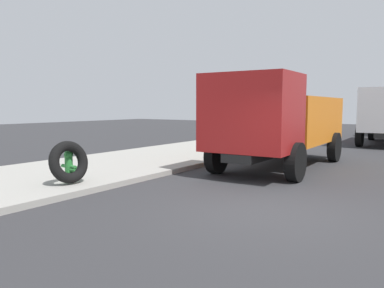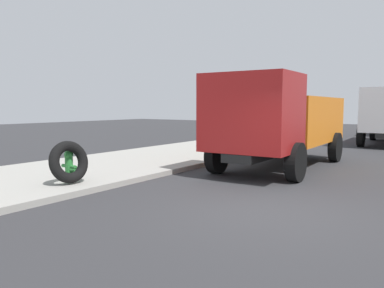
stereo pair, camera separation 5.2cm
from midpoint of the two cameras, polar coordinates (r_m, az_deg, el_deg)
ground_plane at (r=7.87m, az=10.78°, el=-9.77°), size 80.00×80.00×0.00m
sidewalk_curb at (r=11.97m, az=-19.08°, el=-4.28°), size 36.00×5.00×0.15m
fire_hydrant at (r=10.22m, az=-18.16°, el=-3.03°), size 0.23×0.52×0.81m
loose_tire at (r=9.93m, az=-18.19°, el=-2.60°), size 1.10×0.56×1.10m
dump_truck_orange at (r=13.13m, az=12.97°, el=3.49°), size 7.06×2.95×3.00m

